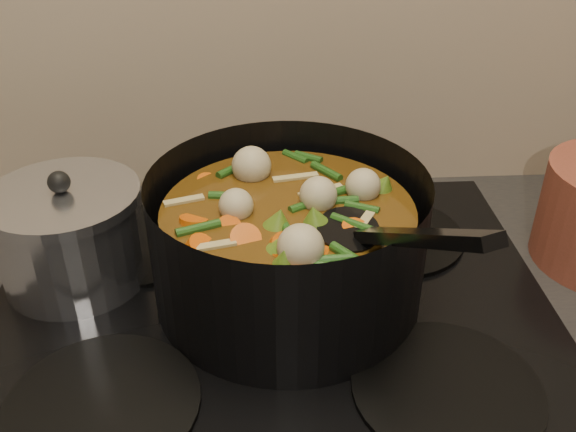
{
  "coord_description": "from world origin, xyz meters",
  "views": [
    {
      "loc": [
        -0.01,
        1.39,
        1.39
      ],
      "look_at": [
        0.02,
        1.96,
        1.03
      ],
      "focal_mm": 40.0,
      "sensor_mm": 36.0,
      "label": 1
    }
  ],
  "objects": [
    {
      "name": "saucepan",
      "position": [
        -0.22,
        2.0,
        0.99
      ],
      "size": [
        0.17,
        0.17,
        0.14
      ],
      "rotation": [
        0.0,
        0.0,
        0.4
      ],
      "color": "silver",
      "rests_on": "stovetop"
    },
    {
      "name": "stockpot",
      "position": [
        0.02,
        1.95,
        1.0
      ],
      "size": [
        0.34,
        0.39,
        0.22
      ],
      "rotation": [
        0.0,
        0.0,
        0.16
      ],
      "color": "black",
      "rests_on": "stovetop"
    },
    {
      "name": "stovetop",
      "position": [
        0.0,
        1.93,
        0.92
      ],
      "size": [
        0.62,
        0.54,
        0.03
      ],
      "color": "black",
      "rests_on": "counter"
    }
  ]
}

